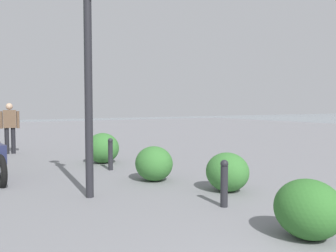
% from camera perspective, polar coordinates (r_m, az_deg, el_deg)
% --- Properties ---
extents(lamppost, '(0.98, 0.28, 4.04)m').
position_cam_1_polar(lamppost, '(6.55, -12.66, 12.45)').
color(lamppost, '#232328').
rests_on(lamppost, ground).
extents(pedestrian, '(0.28, 0.62, 1.71)m').
position_cam_1_polar(pedestrian, '(13.17, -23.93, 0.22)').
color(pedestrian, black).
rests_on(pedestrian, ground).
extents(bollard_near, '(0.13, 0.13, 0.77)m').
position_cam_1_polar(bollard_near, '(5.91, 8.95, -8.85)').
color(bollard_near, '#232328').
rests_on(bollard_near, ground).
extents(bollard_mid, '(0.13, 0.13, 0.81)m').
position_cam_1_polar(bollard_mid, '(9.19, -9.16, -4.33)').
color(bollard_mid, '#232328').
rests_on(bollard_mid, ground).
extents(shrub_low, '(1.01, 0.90, 0.85)m').
position_cam_1_polar(shrub_low, '(10.33, -10.37, -3.48)').
color(shrub_low, '#387533').
rests_on(shrub_low, ground).
extents(shrub_round, '(0.87, 0.79, 0.74)m').
position_cam_1_polar(shrub_round, '(6.97, 9.44, -7.23)').
color(shrub_round, '#387533').
rests_on(shrub_round, ground).
extents(shrub_wide, '(0.87, 0.78, 0.74)m').
position_cam_1_polar(shrub_wide, '(4.84, 21.46, -12.21)').
color(shrub_wide, '#2D6628').
rests_on(shrub_wide, ground).
extents(shrub_tall, '(0.89, 0.80, 0.75)m').
position_cam_1_polar(shrub_tall, '(7.81, -2.26, -6.00)').
color(shrub_tall, '#387533').
rests_on(shrub_tall, ground).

